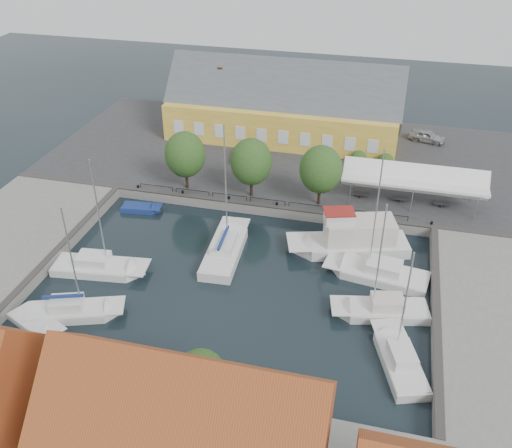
{
  "coord_description": "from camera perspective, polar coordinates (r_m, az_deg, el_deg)",
  "views": [
    {
      "loc": [
        10.99,
        -37.79,
        29.83
      ],
      "look_at": [
        0.0,
        6.0,
        1.5
      ],
      "focal_mm": 40.0,
      "sensor_mm": 36.0,
      "label": 1
    }
  ],
  "objects": [
    {
      "name": "east_boat_c",
      "position": [
        42.54,
        14.11,
        -13.19
      ],
      "size": [
        4.58,
        7.74,
        9.72
      ],
      "color": "silver",
      "rests_on": "ground"
    },
    {
      "name": "center_sailboat",
      "position": [
        51.69,
        -3.1,
        -2.7
      ],
      "size": [
        3.33,
        9.56,
        12.84
      ],
      "color": "silver",
      "rests_on": "ground"
    },
    {
      "name": "warehouse",
      "position": [
        72.15,
        2.37,
        11.47
      ],
      "size": [
        28.56,
        14.0,
        9.55
      ],
      "color": "gold",
      "rests_on": "north_quay"
    },
    {
      "name": "tent_canopy",
      "position": [
        58.54,
        15.55,
        4.33
      ],
      "size": [
        14.0,
        4.0,
        2.83
      ],
      "color": "white",
      "rests_on": "north_quay"
    },
    {
      "name": "quay_trees",
      "position": [
        57.19,
        -0.48,
        6.24
      ],
      "size": [
        18.2,
        4.2,
        6.3
      ],
      "color": "black",
      "rests_on": "north_quay"
    },
    {
      "name": "north_quay",
      "position": [
        68.38,
        3.49,
        6.65
      ],
      "size": [
        56.0,
        26.0,
        1.0
      ],
      "primitive_type": "cube",
      "color": "#2D2D30",
      "rests_on": "ground"
    },
    {
      "name": "east_boat_b",
      "position": [
        46.28,
        12.48,
        -8.53
      ],
      "size": [
        7.96,
        4.03,
        10.58
      ],
      "color": "silver",
      "rests_on": "ground"
    },
    {
      "name": "quay_edge_fittings",
      "position": [
        52.51,
        -0.31,
        -1.11
      ],
      "size": [
        56.0,
        24.72,
        0.4
      ],
      "color": "#383533",
      "rests_on": "north_quay"
    },
    {
      "name": "ground",
      "position": [
        49.38,
        -1.7,
        -5.07
      ],
      "size": [
        140.0,
        140.0,
        0.0
      ],
      "primitive_type": "plane",
      "color": "black",
      "rests_on": "ground"
    },
    {
      "name": "east_boat_a",
      "position": [
        50.02,
        12.17,
        -4.98
      ],
      "size": [
        9.21,
        4.26,
        12.51
      ],
      "color": "silver",
      "rests_on": "ground"
    },
    {
      "name": "west_quay",
      "position": [
        56.83,
        -24.21,
        -2.14
      ],
      "size": [
        12.0,
        24.0,
        1.0
      ],
      "primitive_type": "cube",
      "color": "slate",
      "rests_on": "ground"
    },
    {
      "name": "west_boat_c",
      "position": [
        51.47,
        -15.46,
        -4.31
      ],
      "size": [
        8.64,
        3.66,
        11.34
      ],
      "color": "silver",
      "rests_on": "ground"
    },
    {
      "name": "trawler",
      "position": [
        52.54,
        9.65,
        -1.66
      ],
      "size": [
        11.43,
        6.27,
        5.0
      ],
      "color": "silver",
      "rests_on": "ground"
    },
    {
      "name": "launch_sw",
      "position": [
        47.43,
        -21.09,
        -9.36
      ],
      "size": [
        5.52,
        3.95,
        0.98
      ],
      "color": "silver",
      "rests_on": "ground"
    },
    {
      "name": "west_boat_d",
      "position": [
        47.32,
        -17.86,
        -8.44
      ],
      "size": [
        7.93,
        4.7,
        10.41
      ],
      "color": "silver",
      "rests_on": "ground"
    },
    {
      "name": "car_red",
      "position": [
        66.43,
        -1.25,
        7.03
      ],
      "size": [
        1.85,
        4.23,
        1.35
      ],
      "primitive_type": "imported",
      "rotation": [
        0.0,
        0.0,
        -0.1
      ],
      "color": "maroon",
      "rests_on": "north_quay"
    },
    {
      "name": "launch_nw",
      "position": [
        59.55,
        -11.44,
        1.45
      ],
      "size": [
        4.28,
        2.08,
        0.88
      ],
      "color": "navy",
      "rests_on": "ground"
    },
    {
      "name": "car_silver",
      "position": [
        73.97,
        16.75,
        8.4
      ],
      "size": [
        4.63,
        2.78,
        1.47
      ],
      "primitive_type": "imported",
      "rotation": [
        0.0,
        0.0,
        1.31
      ],
      "color": "#A8ABB0",
      "rests_on": "north_quay"
    }
  ]
}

